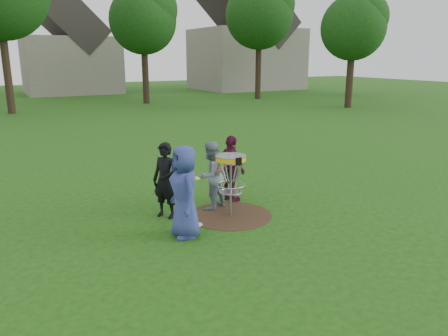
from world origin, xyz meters
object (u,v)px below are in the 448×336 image
player_grey (210,175)px  player_maroon (231,169)px  disc_golf_basket (231,170)px  player_blue (185,192)px  player_black (165,180)px

player_grey → player_maroon: size_ratio=0.98×
player_maroon → disc_golf_basket: 1.03m
player_blue → disc_golf_basket: player_blue is taller
player_black → disc_golf_basket: player_black is taller
player_blue → player_black: 1.15m
player_black → disc_golf_basket: bearing=29.3°
player_blue → player_grey: size_ratio=1.15×
player_grey → player_maroon: bearing=174.6°
player_maroon → disc_golf_basket: (-0.50, -0.87, 0.23)m
player_grey → disc_golf_basket: size_ratio=1.12×
player_blue → player_grey: player_blue is taller
disc_golf_basket → player_black: bearing=154.4°
player_black → disc_golf_basket: 1.40m
player_blue → player_grey: 1.65m
player_blue → player_maroon: 2.30m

